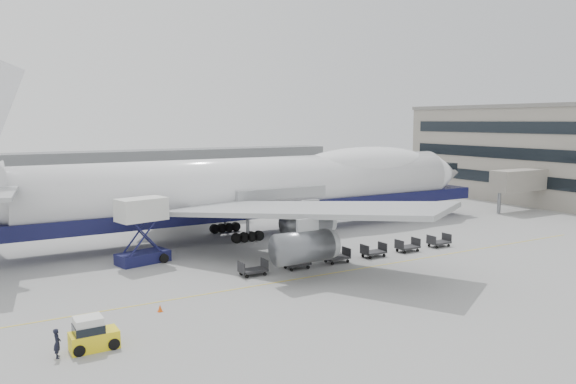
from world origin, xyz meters
TOP-DOWN VIEW (x-y plane):
  - ground at (0.00, 0.00)m, footprint 260.00×260.00m
  - apron_line at (0.00, -6.00)m, footprint 60.00×0.15m
  - hangar at (-10.00, 70.00)m, footprint 110.00×8.00m
  - airliner at (0.64, 12.00)m, footprint 67.00×55.30m
  - catering_truck at (-15.36, 5.74)m, footprint 5.06×3.96m
  - baggage_tug at (-23.45, -12.36)m, footprint 2.67×1.52m
  - ground_worker at (-25.33, -12.55)m, footprint 0.49×0.66m
  - traffic_cone at (-18.11, -8.05)m, footprint 0.34×0.34m
  - dolly_0 at (-8.52, -3.18)m, footprint 2.30×1.35m
  - dolly_1 at (-4.20, -3.18)m, footprint 2.30×1.35m
  - dolly_2 at (0.13, -3.18)m, footprint 2.30×1.35m
  - dolly_3 at (4.45, -3.18)m, footprint 2.30×1.35m
  - dolly_4 at (8.77, -3.18)m, footprint 2.30×1.35m
  - dolly_5 at (13.10, -3.18)m, footprint 2.30×1.35m

SIDE VIEW (x-z plane):
  - ground at x=0.00m, z-range 0.00..0.00m
  - apron_line at x=0.00m, z-range 0.00..0.01m
  - traffic_cone at x=-18.11m, z-range -0.01..0.49m
  - dolly_0 at x=-8.52m, z-range -0.12..1.18m
  - dolly_1 at x=-4.20m, z-range -0.12..1.18m
  - dolly_2 at x=0.13m, z-range -0.12..1.18m
  - dolly_3 at x=4.45m, z-range -0.12..1.18m
  - dolly_4 at x=8.77m, z-range -0.12..1.18m
  - dolly_5 at x=13.10m, z-range -0.12..1.18m
  - ground_worker at x=-25.33m, z-range 0.00..1.66m
  - baggage_tug at x=-23.45m, z-range -0.11..1.83m
  - catering_truck at x=-15.36m, z-range 0.42..6.45m
  - hangar at x=-10.00m, z-range 0.00..7.00m
  - airliner at x=0.64m, z-range -4.37..15.61m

